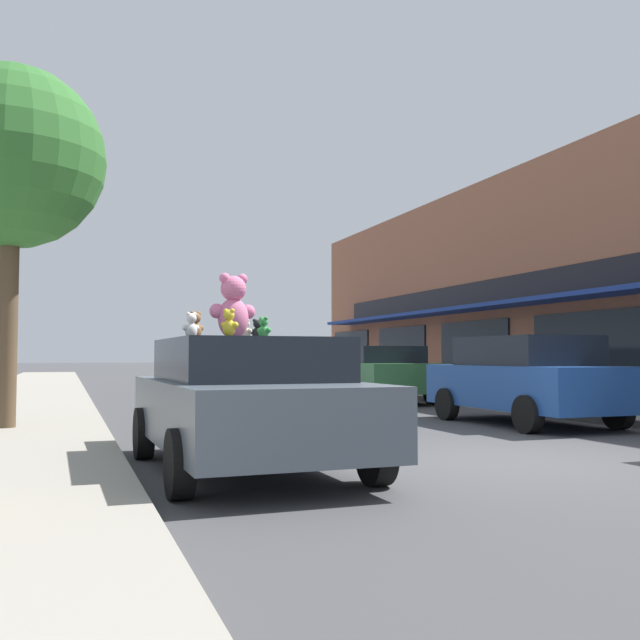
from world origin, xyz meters
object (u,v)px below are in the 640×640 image
object	(u,v)px
plush_art_car	(247,400)
parked_car_far_right	(373,372)
teddy_bear_brown	(195,326)
street_tree	(12,159)
teddy_bear_cream	(246,330)
teddy_bear_giant	(233,307)
teddy_bear_black	(257,330)
teddy_bear_yellow	(229,323)
parked_car_far_center	(526,378)
teddy_bear_green	(264,329)
teddy_bear_white	(191,326)

from	to	relation	value
plush_art_car	parked_car_far_right	size ratio (longest dim) A/B	0.89
teddy_bear_brown	street_tree	xyz separation A→B (m)	(-2.31, 3.59, 2.76)
plush_art_car	teddy_bear_cream	world-z (taller)	teddy_bear_cream
teddy_bear_giant	teddy_bear_black	world-z (taller)	teddy_bear_giant
teddy_bear_yellow	parked_car_far_center	world-z (taller)	teddy_bear_yellow
teddy_bear_brown	teddy_bear_green	bearing A→B (deg)	134.36
teddy_bear_yellow	street_tree	world-z (taller)	street_tree
parked_car_far_center	teddy_bear_yellow	bearing A→B (deg)	-147.44
teddy_bear_giant	teddy_bear_cream	bearing A→B (deg)	-121.22
plush_art_car	parked_car_far_center	world-z (taller)	parked_car_far_center
teddy_bear_giant	parked_car_far_center	distance (m)	7.15
teddy_bear_green	teddy_bear_black	bearing A→B (deg)	-37.23
teddy_bear_white	teddy_bear_black	xyz separation A→B (m)	(0.95, 0.74, -0.01)
parked_car_far_center	parked_car_far_right	xyz separation A→B (m)	(0.00, 6.91, -0.03)
teddy_bear_cream	teddy_bear_black	xyz separation A→B (m)	(0.24, 0.36, 0.01)
teddy_bear_cream	parked_car_far_right	size ratio (longest dim) A/B	0.05
teddy_bear_brown	parked_car_far_center	distance (m)	7.02
teddy_bear_giant	parked_car_far_right	size ratio (longest dim) A/B	0.15
teddy_bear_yellow	parked_car_far_right	distance (m)	12.78
teddy_bear_brown	parked_car_far_right	size ratio (longest dim) A/B	0.07
teddy_bear_black	parked_car_far_right	world-z (taller)	teddy_bear_black
teddy_bear_cream	teddy_bear_green	size ratio (longest dim) A/B	0.91
teddy_bear_green	plush_art_car	bearing A→B (deg)	116.86
street_tree	teddy_bear_black	bearing A→B (deg)	-47.85
teddy_bear_white	teddy_bear_green	distance (m)	0.98
teddy_bear_white	parked_car_far_center	distance (m)	7.38
parked_car_far_right	parked_car_far_center	bearing A→B (deg)	-90.00
teddy_bear_white	teddy_bear_black	size ratio (longest dim) A/B	1.07
teddy_bear_green	teddy_bear_brown	xyz separation A→B (m)	(-0.78, 0.25, 0.03)
teddy_bear_cream	parked_car_far_right	xyz separation A→B (m)	(5.93, 9.66, -0.75)
teddy_bear_giant	teddy_bear_green	distance (m)	0.81
teddy_bear_black	teddy_bear_brown	bearing A→B (deg)	11.29
parked_car_far_center	parked_car_far_right	distance (m)	6.91
teddy_bear_white	teddy_bear_green	size ratio (longest dim) A/B	1.05
teddy_bear_yellow	teddy_bear_white	xyz separation A→B (m)	(-0.21, 0.99, 0.01)
teddy_bear_yellow	teddy_bear_giant	bearing A→B (deg)	-57.50
teddy_bear_white	street_tree	world-z (taller)	street_tree
parked_car_far_right	teddy_bear_giant	bearing A→B (deg)	-121.18
teddy_bear_brown	teddy_bear_black	bearing A→B (deg)	162.82
teddy_bear_white	teddy_bear_brown	world-z (taller)	teddy_bear_brown
parked_car_far_center	parked_car_far_right	world-z (taller)	parked_car_far_center
teddy_bear_green	teddy_bear_brown	world-z (taller)	teddy_bear_brown
teddy_bear_white	teddy_bear_black	distance (m)	1.20
teddy_bear_green	parked_car_far_center	distance (m)	6.41
plush_art_car	teddy_bear_yellow	size ratio (longest dim) A/B	15.18
teddy_bear_giant	teddy_bear_white	bearing A→B (deg)	-38.17
teddy_bear_yellow	parked_car_far_center	bearing A→B (deg)	-99.24
parked_car_far_center	teddy_bear_black	bearing A→B (deg)	-157.30
teddy_bear_cream	parked_car_far_center	size ratio (longest dim) A/B	0.06
teddy_bear_white	parked_car_far_right	world-z (taller)	teddy_bear_white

